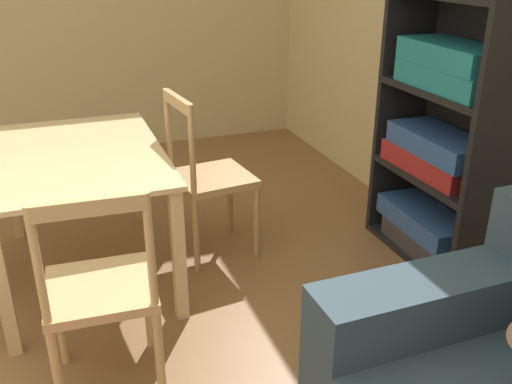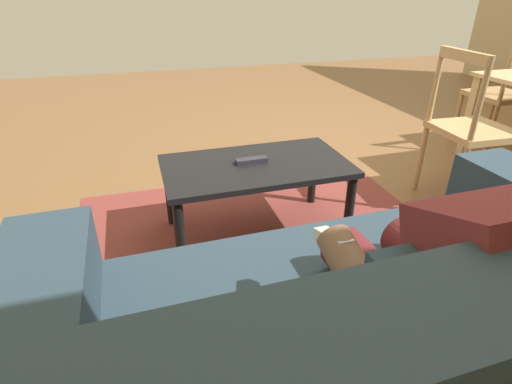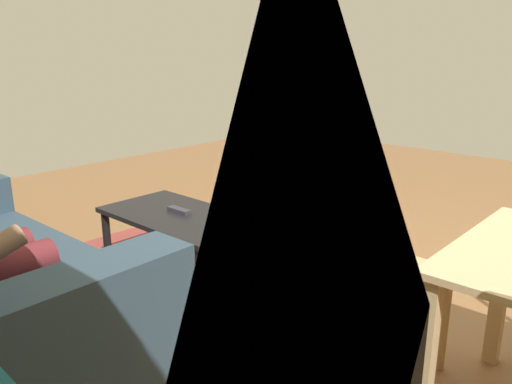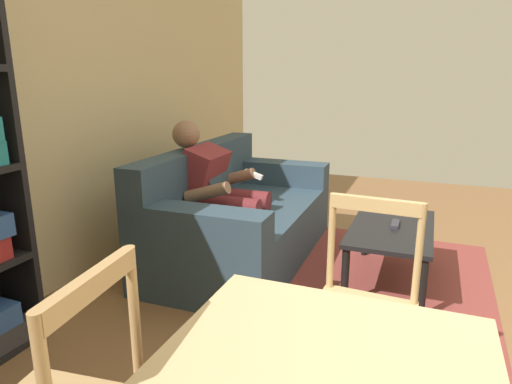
{
  "view_description": "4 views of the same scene",
  "coord_description": "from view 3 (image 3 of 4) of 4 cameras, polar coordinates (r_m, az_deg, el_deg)",
  "views": [
    {
      "loc": [
        1.67,
        0.53,
        1.72
      ],
      "look_at": [
        -0.07,
        1.18,
        0.9
      ],
      "focal_mm": 39.55,
      "sensor_mm": 36.0,
      "label": 1
    },
    {
      "loc": [
        1.64,
        2.45,
        1.26
      ],
      "look_at": [
        1.07,
        0.6,
        0.25
      ],
      "focal_mm": 28.09,
      "sensor_mm": 36.0,
      "label": 2
    },
    {
      "loc": [
        -1.22,
        2.45,
        1.39
      ],
      "look_at": [
        -0.07,
        1.18,
        0.9
      ],
      "focal_mm": 35.49,
      "sensor_mm": 36.0,
      "label": 3
    },
    {
      "loc": [
        -2.04,
        0.4,
        1.46
      ],
      "look_at": [
        -0.07,
        1.18,
        0.9
      ],
      "focal_mm": 31.58,
      "sensor_mm": 36.0,
      "label": 4
    }
  ],
  "objects": [
    {
      "name": "ground_plane",
      "position": [
        3.07,
        14.09,
        -11.52
      ],
      "size": [
        8.92,
        8.92,
        0.0
      ],
      "primitive_type": "plane",
      "color": "brown"
    },
    {
      "name": "coffee_table",
      "position": [
        3.12,
        -8.66,
        -3.41
      ],
      "size": [
        0.97,
        0.55,
        0.42
      ],
      "color": "black",
      "rests_on": "ground_plane"
    },
    {
      "name": "tv_remote",
      "position": [
        3.13,
        -8.67,
        -2.05
      ],
      "size": [
        0.17,
        0.05,
        0.02
      ],
      "primitive_type": "cube",
      "rotation": [
        0.0,
        0.0,
        1.58
      ],
      "color": "#2D2D38",
      "rests_on": "coffee_table"
    },
    {
      "name": "dining_chair_facing_couch",
      "position": [
        2.26,
        13.91,
        -8.55
      ],
      "size": [
        0.44,
        0.44,
        0.94
      ],
      "color": "tan",
      "rests_on": "ground_plane"
    },
    {
      "name": "area_rug",
      "position": [
        3.26,
        -8.4,
        -9.46
      ],
      "size": [
        2.02,
        1.43,
        0.01
      ],
      "primitive_type": "cube",
      "rotation": [
        0.0,
        0.0,
        -0.02
      ],
      "color": "brown",
      "rests_on": "ground_plane"
    }
  ]
}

